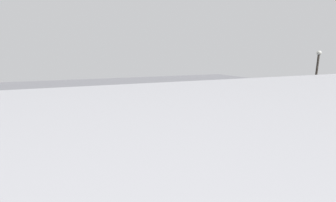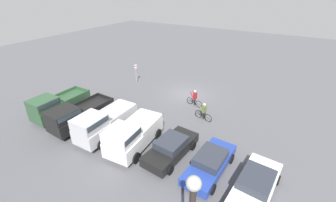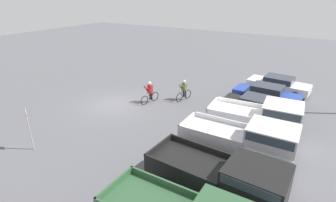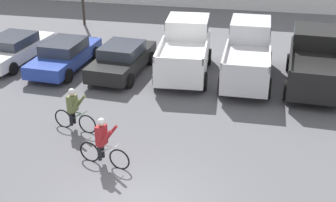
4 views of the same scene
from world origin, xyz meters
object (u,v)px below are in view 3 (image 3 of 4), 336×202
at_px(sedan_0, 278,84).
at_px(cyclist_0, 150,92).
at_px(cyclist_1, 184,90).
at_px(fire_lane_sign, 29,125).
at_px(pickup_truck_1, 245,142).
at_px(pickup_truck_2, 224,179).
at_px(sedan_2, 257,107).
at_px(pickup_truck_0, 260,120).
at_px(sedan_1, 267,94).

xyz_separation_m(sedan_0, cyclist_0, (7.25, -7.79, 0.14)).
relative_size(cyclist_1, fire_lane_sign, 0.72).
bearing_deg(pickup_truck_1, pickup_truck_2, 0.04).
height_order(sedan_2, pickup_truck_0, pickup_truck_0).
height_order(sedan_2, pickup_truck_2, pickup_truck_2).
bearing_deg(pickup_truck_0, cyclist_1, -114.67).
xyz_separation_m(sedan_2, pickup_truck_0, (2.77, 0.75, 0.47)).
bearing_deg(sedan_2, pickup_truck_1, 7.10).
bearing_deg(pickup_truck_0, pickup_truck_1, -1.03).
bearing_deg(pickup_truck_1, cyclist_0, -115.90).
distance_m(cyclist_0, cyclist_1, 2.61).
distance_m(sedan_1, fire_lane_sign, 15.76).
xyz_separation_m(sedan_0, sedan_1, (2.80, -0.35, 0.02)).
bearing_deg(cyclist_1, fire_lane_sign, -19.66).
distance_m(sedan_0, sedan_2, 5.61).
bearing_deg(pickup_truck_1, cyclist_1, -132.59).
distance_m(sedan_2, cyclist_0, 7.61).
relative_size(sedan_0, pickup_truck_1, 0.93).
xyz_separation_m(sedan_1, pickup_truck_2, (11.22, 0.69, 0.39)).
distance_m(sedan_1, pickup_truck_2, 11.25).
relative_size(cyclist_0, fire_lane_sign, 0.74).
bearing_deg(fire_lane_sign, cyclist_0, 168.64).
relative_size(pickup_truck_1, cyclist_0, 3.00).
bearing_deg(pickup_truck_1, sedan_1, -175.31).
height_order(sedan_0, sedan_1, sedan_1).
height_order(pickup_truck_0, pickup_truck_2, pickup_truck_0).
distance_m(cyclist_0, fire_lane_sign, 8.57).
distance_m(sedan_1, cyclist_1, 6.13).
height_order(sedan_2, cyclist_0, cyclist_0).
bearing_deg(cyclist_1, pickup_truck_2, 36.03).
height_order(cyclist_0, fire_lane_sign, fire_lane_sign).
height_order(cyclist_1, fire_lane_sign, fire_lane_sign).
xyz_separation_m(pickup_truck_2, cyclist_1, (-8.52, -6.19, -0.28)).
height_order(sedan_2, cyclist_1, cyclist_1).
bearing_deg(pickup_truck_2, fire_lane_sign, -80.68).
xyz_separation_m(sedan_0, pickup_truck_0, (8.37, 0.39, 0.50)).
bearing_deg(fire_lane_sign, sedan_1, 144.60).
bearing_deg(sedan_1, pickup_truck_1, 4.69).
bearing_deg(cyclist_0, pickup_truck_2, 50.21).
height_order(pickup_truck_1, fire_lane_sign, fire_lane_sign).
distance_m(sedan_1, pickup_truck_0, 5.64).
height_order(sedan_0, cyclist_0, cyclist_0).
bearing_deg(sedan_2, fire_lane_sign, -42.25).
height_order(pickup_truck_0, cyclist_0, pickup_truck_0).
relative_size(sedan_1, pickup_truck_1, 0.91).
bearing_deg(cyclist_0, sedan_1, 120.91).
relative_size(sedan_0, fire_lane_sign, 2.08).
bearing_deg(pickup_truck_2, sedan_1, -176.48).
height_order(sedan_0, pickup_truck_0, pickup_truck_0).
distance_m(sedan_1, cyclist_0, 8.67).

